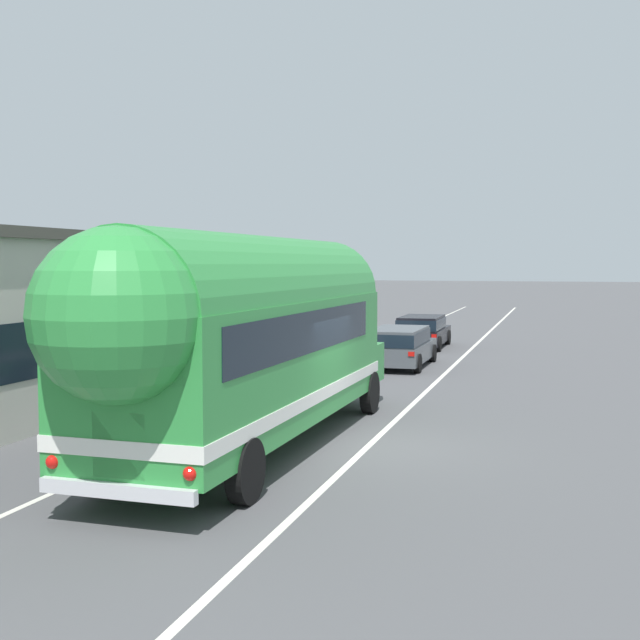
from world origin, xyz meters
The scene contains 5 objects.
ground_plane centered at (0.00, 0.00, 0.00)m, with size 300.00×300.00×0.00m, color #4C4C4F.
lane_markings centered at (-1.84, 12.00, 0.00)m, with size 4.12×80.00×0.01m.
painted_bus centered at (-2.01, -1.35, 2.30)m, with size 2.72×12.25×4.12m.
car_lead centered at (-1.77, 12.15, 0.80)m, with size 2.00×4.60×1.37m.
car_second centered at (-2.05, 18.70, 0.79)m, with size 1.96×4.49×1.37m.
Camera 1 is at (3.59, -15.33, 3.59)m, focal length 45.50 mm.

